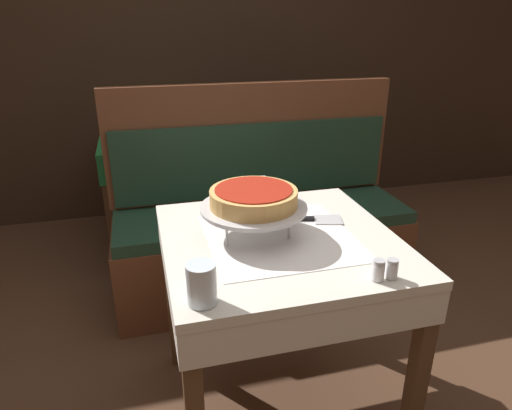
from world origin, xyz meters
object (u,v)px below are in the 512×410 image
(deep_dish_pizza, at_px, (254,197))
(napkin_holder, at_px, (254,189))
(salt_shaker, at_px, (378,270))
(pizza_pan_stand, at_px, (254,209))
(pizza_server, at_px, (307,219))
(water_glass_near, at_px, (202,284))
(booth_bench, at_px, (261,234))
(pepper_shaker, at_px, (392,269))
(dining_table_rear, at_px, (165,151))
(condiment_caddy, at_px, (175,124))
(dining_table_front, at_px, (279,262))

(deep_dish_pizza, height_order, napkin_holder, deep_dish_pizza)
(deep_dish_pizza, xyz_separation_m, napkin_holder, (0.08, 0.30, -0.09))
(deep_dish_pizza, height_order, salt_shaker, deep_dish_pizza)
(pizza_pan_stand, xyz_separation_m, pizza_server, (0.21, 0.06, -0.09))
(water_glass_near, height_order, salt_shaker, water_glass_near)
(salt_shaker, height_order, napkin_holder, napkin_holder)
(booth_bench, height_order, napkin_holder, booth_bench)
(booth_bench, xyz_separation_m, pepper_shaker, (0.05, -1.15, 0.43))
(booth_bench, relative_size, pizza_server, 5.64)
(booth_bench, bearing_deg, deep_dish_pizza, -107.19)
(dining_table_rear, bearing_deg, pizza_pan_stand, -82.89)
(pepper_shaker, bearing_deg, pizza_pan_stand, 129.94)
(dining_table_rear, bearing_deg, deep_dish_pizza, -82.89)
(booth_bench, height_order, deep_dish_pizza, booth_bench)
(deep_dish_pizza, xyz_separation_m, water_glass_near, (-0.22, -0.34, -0.08))
(booth_bench, bearing_deg, pepper_shaker, -87.32)
(dining_table_rear, bearing_deg, pizza_server, -74.36)
(booth_bench, relative_size, deep_dish_pizza, 5.38)
(booth_bench, bearing_deg, pizza_pan_stand, -107.19)
(pepper_shaker, distance_m, napkin_holder, 0.69)
(dining_table_rear, height_order, deep_dish_pizza, deep_dish_pizza)
(deep_dish_pizza, xyz_separation_m, pizza_server, (0.21, 0.06, -0.13))
(deep_dish_pizza, distance_m, salt_shaker, 0.45)
(booth_bench, relative_size, condiment_caddy, 8.97)
(pepper_shaker, relative_size, condiment_caddy, 0.33)
(dining_table_rear, bearing_deg, napkin_holder, -77.40)
(pizza_pan_stand, bearing_deg, deep_dish_pizza, 45.00)
(deep_dish_pizza, relative_size, salt_shaker, 4.70)
(napkin_holder, bearing_deg, pizza_pan_stand, -104.99)
(pizza_server, bearing_deg, dining_table_rear, 105.64)
(dining_table_front, height_order, salt_shaker, salt_shaker)
(pizza_pan_stand, relative_size, pizza_server, 1.29)
(dining_table_rear, bearing_deg, booth_bench, -57.55)
(water_glass_near, xyz_separation_m, condiment_caddy, (0.11, 1.90, -0.01))
(deep_dish_pizza, relative_size, napkin_holder, 2.83)
(pizza_pan_stand, bearing_deg, dining_table_front, -26.04)
(dining_table_rear, xyz_separation_m, pepper_shaker, (0.48, -1.83, 0.13))
(booth_bench, xyz_separation_m, napkin_holder, (-0.17, -0.50, 0.45))
(dining_table_front, bearing_deg, pizza_server, 37.41)
(pizza_pan_stand, bearing_deg, dining_table_rear, 97.11)
(deep_dish_pizza, relative_size, pizza_server, 1.05)
(napkin_holder, bearing_deg, condiment_caddy, 98.45)
(deep_dish_pizza, xyz_separation_m, salt_shaker, (0.26, -0.36, -0.10))
(pizza_server, bearing_deg, salt_shaker, -83.56)
(salt_shaker, bearing_deg, dining_table_front, 119.26)
(condiment_caddy, bearing_deg, dining_table_front, -83.30)
(pizza_server, xyz_separation_m, pepper_shaker, (0.09, -0.42, 0.02))
(pizza_pan_stand, relative_size, salt_shaker, 5.78)
(water_glass_near, bearing_deg, deep_dish_pizza, 56.91)
(dining_table_rear, relative_size, deep_dish_pizza, 2.69)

